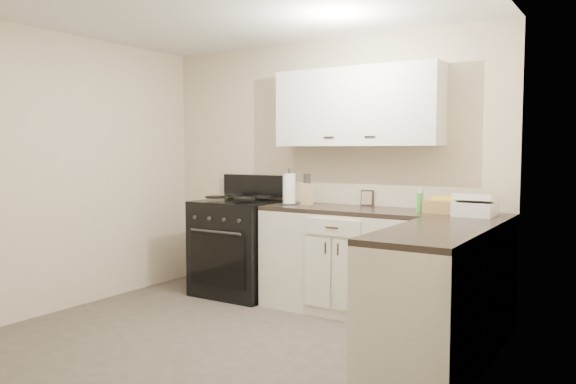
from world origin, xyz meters
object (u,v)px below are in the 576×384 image
Objects in this scene: stove at (239,249)px; wicker_basket at (446,207)px; countertop_grill at (475,209)px; paper_towel at (289,189)px; knife_block at (307,194)px.

wicker_basket reaches higher than stove.
paper_towel is at bearing 179.41° from countertop_grill.
stove is at bearing -179.87° from countertop_grill.
stove is 2.37m from countertop_grill.
countertop_grill is at bearing -18.32° from wicker_basket.
stove is at bearing -157.79° from knife_block.
wicker_basket is at bearing 162.43° from countertop_grill.
countertop_grill is at bearing 12.91° from knife_block.
paper_towel is at bearing -143.35° from knife_block.
paper_towel is (0.58, 0.02, 0.63)m from stove.
wicker_basket is 1.10× the size of countertop_grill.
knife_block is at bearing 5.69° from stove.
stove is 4.85× the size of knife_block.
paper_towel is 0.90× the size of wicker_basket.
paper_towel reaches higher than knife_block.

